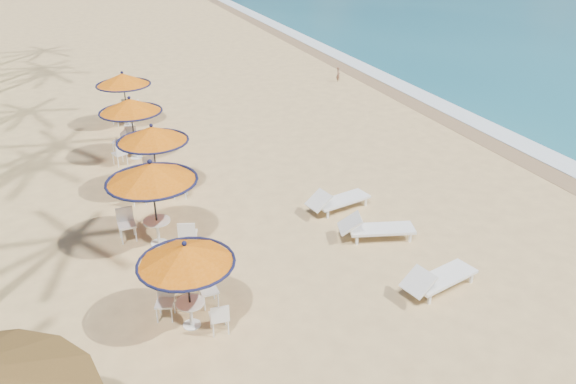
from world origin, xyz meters
name	(u,v)px	position (x,y,z in m)	size (l,w,h in m)	color
ground	(402,278)	(0.00, 0.00, 0.00)	(160.00, 160.00, 0.00)	tan
foam_strip	(462,116)	(9.30, 10.00, 0.00)	(1.20, 140.00, 0.04)	white
wetsand_band	(446,118)	(8.40, 10.00, 0.00)	(1.40, 140.00, 0.02)	olive
station_0	(187,264)	(-5.26, 0.16, 1.59)	(2.09, 2.09, 2.18)	black
station_1	(152,181)	(-5.39, 3.86, 1.93)	(2.42, 2.42, 2.53)	black
station_2	(153,143)	(-4.87, 7.09, 1.73)	(2.27, 2.35, 2.37)	black
station_3	(129,113)	(-5.21, 10.39, 1.74)	(2.28, 2.35, 2.38)	black
station_4	(124,86)	(-4.96, 14.19, 1.74)	(2.28, 2.31, 2.37)	black
lounger_near	(437,278)	(0.50, -0.74, 0.35)	(2.20, 1.13, 0.75)	white
lounger_mid	(374,228)	(0.27, 1.95, 0.36)	(2.22, 1.22, 0.76)	white
lounger_far	(336,200)	(0.02, 3.86, 0.35)	(2.18, 1.07, 0.75)	white
person	(338,74)	(6.56, 17.28, 0.42)	(0.31, 0.20, 0.85)	#875B44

